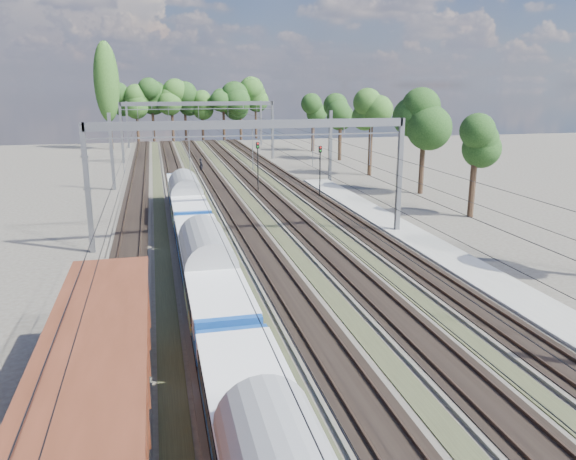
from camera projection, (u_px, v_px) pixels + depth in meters
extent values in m
cube|color=#47423A|center=(135.00, 206.00, 54.15)|extent=(3.00, 130.00, 0.15)
cube|color=black|center=(135.00, 205.00, 54.13)|extent=(2.50, 130.00, 0.06)
cube|color=#473326|center=(127.00, 205.00, 53.94)|extent=(0.08, 130.00, 0.14)
cube|color=#473326|center=(143.00, 204.00, 54.26)|extent=(0.08, 130.00, 0.14)
cube|color=#47423A|center=(182.00, 204.00, 55.16)|extent=(3.00, 130.00, 0.15)
cube|color=black|center=(182.00, 203.00, 55.14)|extent=(2.50, 130.00, 0.06)
cube|color=#473326|center=(175.00, 202.00, 54.95)|extent=(0.08, 130.00, 0.14)
cube|color=#473326|center=(190.00, 202.00, 55.27)|extent=(0.08, 130.00, 0.14)
cube|color=#47423A|center=(228.00, 202.00, 56.17)|extent=(3.00, 130.00, 0.15)
cube|color=black|center=(228.00, 201.00, 56.14)|extent=(2.50, 130.00, 0.06)
cube|color=#473326|center=(221.00, 200.00, 55.96)|extent=(0.08, 130.00, 0.14)
cube|color=#473326|center=(235.00, 200.00, 56.28)|extent=(0.08, 130.00, 0.14)
cube|color=#47423A|center=(272.00, 200.00, 57.17)|extent=(3.00, 130.00, 0.15)
cube|color=black|center=(272.00, 199.00, 57.15)|extent=(2.50, 130.00, 0.06)
cube|color=#473326|center=(265.00, 198.00, 56.96)|extent=(0.08, 130.00, 0.14)
cube|color=#473326|center=(279.00, 198.00, 57.29)|extent=(0.08, 130.00, 0.14)
cube|color=#47423A|center=(314.00, 198.00, 58.18)|extent=(3.00, 130.00, 0.15)
cube|color=black|center=(314.00, 197.00, 58.16)|extent=(2.50, 130.00, 0.06)
cube|color=#473326|center=(308.00, 196.00, 57.97)|extent=(0.08, 130.00, 0.14)
cube|color=#473326|center=(321.00, 196.00, 58.29)|extent=(0.08, 130.00, 0.14)
cube|color=#2E2C1D|center=(159.00, 206.00, 54.67)|extent=(1.10, 130.00, 0.05)
cube|color=#2E2C1D|center=(205.00, 203.00, 55.68)|extent=(1.10, 130.00, 0.05)
cube|color=#2E2C1D|center=(250.00, 201.00, 56.68)|extent=(1.10, 130.00, 0.05)
cube|color=#2E2C1D|center=(293.00, 199.00, 57.69)|extent=(1.10, 130.00, 0.05)
cube|color=gray|center=(470.00, 270.00, 35.28)|extent=(3.00, 70.00, 0.30)
cube|color=slate|center=(87.00, 189.00, 38.36)|extent=(0.35, 0.35, 9.00)
cube|color=slate|center=(399.00, 177.00, 43.50)|extent=(0.35, 0.35, 9.00)
cube|color=slate|center=(252.00, 124.00, 39.88)|extent=(23.00, 0.35, 0.60)
cube|color=slate|center=(122.00, 133.00, 83.57)|extent=(0.35, 0.35, 9.00)
cube|color=slate|center=(273.00, 130.00, 88.72)|extent=(0.35, 0.35, 9.00)
cube|color=slate|center=(198.00, 104.00, 85.09)|extent=(23.00, 0.35, 0.60)
cube|color=slate|center=(112.00, 152.00, 61.97)|extent=(0.35, 0.35, 8.50)
cube|color=slate|center=(127.00, 125.00, 104.36)|extent=(0.35, 0.35, 8.50)
cube|color=slate|center=(330.00, 146.00, 67.63)|extent=(0.35, 0.35, 8.50)
cube|color=slate|center=(261.00, 123.00, 110.02)|extent=(0.35, 0.35, 8.50)
cylinder|color=black|center=(131.00, 150.00, 52.79)|extent=(0.03, 130.00, 0.03)
cylinder|color=black|center=(131.00, 138.00, 52.52)|extent=(0.03, 130.00, 0.03)
cylinder|color=black|center=(180.00, 149.00, 53.80)|extent=(0.03, 130.00, 0.03)
cylinder|color=black|center=(179.00, 137.00, 53.53)|extent=(0.03, 130.00, 0.03)
cylinder|color=black|center=(227.00, 147.00, 54.81)|extent=(0.03, 130.00, 0.03)
cylinder|color=black|center=(226.00, 136.00, 54.53)|extent=(0.03, 130.00, 0.03)
cylinder|color=black|center=(272.00, 146.00, 55.82)|extent=(0.03, 130.00, 0.03)
cylinder|color=black|center=(272.00, 135.00, 55.54)|extent=(0.03, 130.00, 0.03)
cylinder|color=black|center=(315.00, 145.00, 56.82)|extent=(0.03, 130.00, 0.03)
cylinder|color=black|center=(315.00, 134.00, 56.55)|extent=(0.03, 130.00, 0.03)
cylinder|color=black|center=(121.00, 125.00, 115.78)|extent=(0.56, 0.56, 6.74)
sphere|color=black|center=(119.00, 99.00, 114.43)|extent=(5.15, 5.15, 5.15)
cylinder|color=black|center=(133.00, 125.00, 116.95)|extent=(0.56, 0.56, 6.80)
sphere|color=black|center=(131.00, 98.00, 115.59)|extent=(4.16, 4.16, 4.16)
cylinder|color=black|center=(155.00, 126.00, 117.49)|extent=(0.56, 0.56, 6.08)
sphere|color=black|center=(153.00, 103.00, 116.27)|extent=(4.49, 4.49, 4.49)
cylinder|color=black|center=(169.00, 124.00, 116.74)|extent=(0.56, 0.56, 7.08)
sphere|color=black|center=(168.00, 96.00, 115.32)|extent=(3.99, 3.99, 3.99)
cylinder|color=black|center=(188.00, 123.00, 118.99)|extent=(0.56, 0.56, 7.22)
sphere|color=black|center=(187.00, 95.00, 117.55)|extent=(4.63, 4.63, 4.63)
cylinder|color=black|center=(206.00, 124.00, 119.74)|extent=(0.56, 0.56, 6.68)
sphere|color=black|center=(205.00, 99.00, 118.40)|extent=(4.84, 4.84, 4.84)
cylinder|color=black|center=(222.00, 124.00, 120.25)|extent=(0.56, 0.56, 6.80)
sphere|color=black|center=(222.00, 98.00, 118.89)|extent=(4.72, 4.72, 4.72)
cylinder|color=black|center=(239.00, 122.00, 120.49)|extent=(0.56, 0.56, 7.46)
sphere|color=black|center=(239.00, 94.00, 119.00)|extent=(5.47, 5.47, 5.47)
cylinder|color=black|center=(253.00, 122.00, 122.00)|extent=(0.56, 0.56, 7.49)
sphere|color=black|center=(253.00, 93.00, 120.50)|extent=(5.22, 5.22, 5.22)
cylinder|color=black|center=(487.00, 188.00, 46.03)|extent=(0.56, 0.56, 6.41)
sphere|color=black|center=(493.00, 125.00, 44.75)|extent=(3.58, 3.58, 3.58)
cylinder|color=black|center=(415.00, 161.00, 62.18)|extent=(0.56, 0.56, 6.50)
sphere|color=black|center=(418.00, 113.00, 60.88)|extent=(3.86, 3.86, 3.86)
cylinder|color=black|center=(367.00, 151.00, 74.04)|extent=(0.56, 0.56, 5.83)
sphere|color=black|center=(368.00, 116.00, 72.87)|extent=(4.49, 4.49, 4.49)
cylinder|color=black|center=(343.00, 139.00, 85.61)|extent=(0.56, 0.56, 6.75)
sphere|color=black|center=(343.00, 103.00, 84.26)|extent=(4.22, 4.22, 4.22)
cylinder|color=black|center=(315.00, 133.00, 99.50)|extent=(0.56, 0.56, 6.20)
sphere|color=black|center=(316.00, 105.00, 98.26)|extent=(4.38, 4.38, 4.38)
cylinder|color=black|center=(108.00, 105.00, 100.86)|extent=(0.70, 0.70, 16.00)
ellipsoid|color=#264B19|center=(106.00, 82.00, 99.86)|extent=(4.40, 4.40, 14.08)
cube|color=black|center=(245.00, 425.00, 18.55)|extent=(1.86, 2.79, 0.74)
cube|color=black|center=(222.00, 344.00, 24.36)|extent=(1.86, 2.79, 0.74)
cube|color=black|center=(198.00, 257.00, 36.61)|extent=(1.86, 2.79, 0.74)
cube|color=navy|center=(207.00, 267.00, 30.14)|extent=(2.60, 18.58, 1.76)
cube|color=silver|center=(207.00, 259.00, 30.02)|extent=(2.67, 17.83, 0.88)
cube|color=black|center=(232.00, 257.00, 30.33)|extent=(0.04, 15.79, 0.65)
cube|color=#E0A30B|center=(215.00, 303.00, 26.41)|extent=(2.69, 5.20, 0.65)
cylinder|color=gray|center=(206.00, 252.00, 29.92)|extent=(2.64, 18.58, 2.64)
cube|color=black|center=(192.00, 234.00, 42.43)|extent=(1.86, 2.79, 0.74)
cube|color=black|center=(183.00, 200.00, 54.68)|extent=(1.86, 2.79, 0.74)
cube|color=navy|center=(186.00, 199.00, 48.20)|extent=(2.60, 18.58, 1.76)
cube|color=silver|center=(186.00, 194.00, 48.09)|extent=(2.67, 17.83, 0.88)
cube|color=black|center=(201.00, 193.00, 48.39)|extent=(0.04, 15.79, 0.65)
cube|color=#E0A30B|center=(189.00, 215.00, 44.47)|extent=(2.69, 5.20, 0.65)
cylinder|color=gray|center=(185.00, 189.00, 47.98)|extent=(2.64, 18.58, 2.64)
cube|color=black|center=(114.00, 356.00, 23.19)|extent=(2.16, 2.81, 0.76)
cube|color=black|center=(103.00, 417.00, 18.08)|extent=(2.92, 15.13, 0.22)
cube|color=#482113|center=(99.00, 375.00, 17.70)|extent=(2.92, 15.13, 2.81)
cube|color=#482113|center=(95.00, 332.00, 17.33)|extent=(3.13, 15.13, 0.13)
imported|color=black|center=(201.00, 165.00, 75.71)|extent=(0.67, 0.81, 1.89)
cylinder|color=black|center=(258.00, 171.00, 60.62)|extent=(0.14, 0.14, 4.83)
cube|color=black|center=(258.00, 145.00, 59.93)|extent=(0.35, 0.23, 0.68)
sphere|color=red|center=(258.00, 144.00, 59.76)|extent=(0.15, 0.15, 0.15)
sphere|color=#0C9919|center=(258.00, 147.00, 59.85)|extent=(0.15, 0.15, 0.15)
cylinder|color=black|center=(320.00, 175.00, 58.00)|extent=(0.13, 0.13, 4.72)
cube|color=black|center=(320.00, 149.00, 57.33)|extent=(0.36, 0.26, 0.66)
sphere|color=red|center=(321.00, 147.00, 57.16)|extent=(0.15, 0.15, 0.15)
sphere|color=#0C9919|center=(321.00, 151.00, 57.24)|extent=(0.15, 0.15, 0.15)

